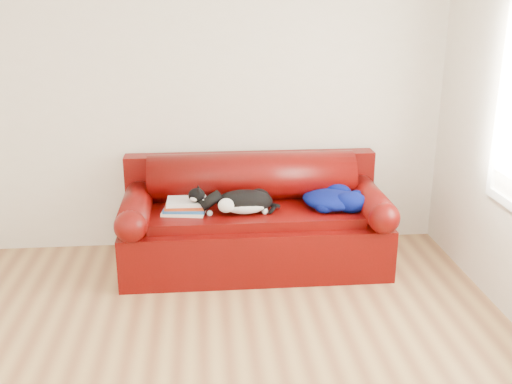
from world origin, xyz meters
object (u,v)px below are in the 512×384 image
sofa_base (254,237)px  book_stack (186,206)px  blanket (333,199)px  cat (244,202)px

sofa_base → book_stack: bearing=-173.5°
book_stack → blanket: (1.17, 0.01, 0.02)m
book_stack → blanket: 1.17m
sofa_base → blanket: 0.71m
sofa_base → cat: (-0.09, -0.12, 0.35)m
sofa_base → cat: cat is taller
book_stack → cat: 0.46m
sofa_base → blanket: bearing=-4.9°
book_stack → cat: bearing=-7.8°
book_stack → cat: (0.45, -0.06, 0.04)m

